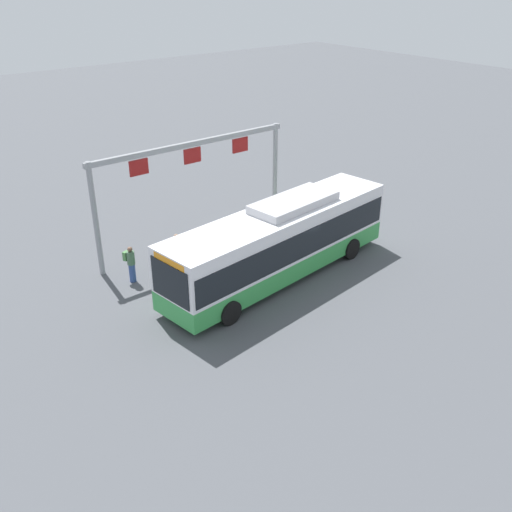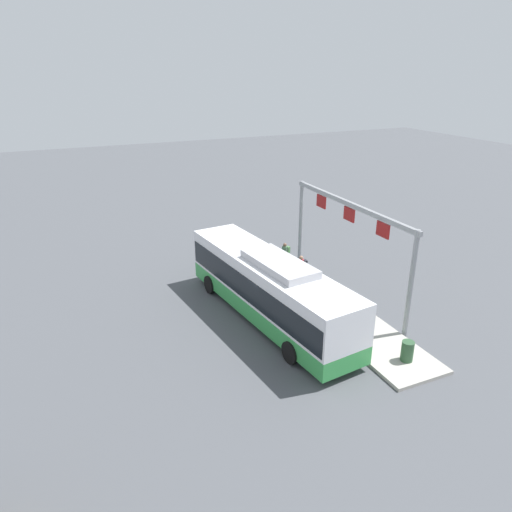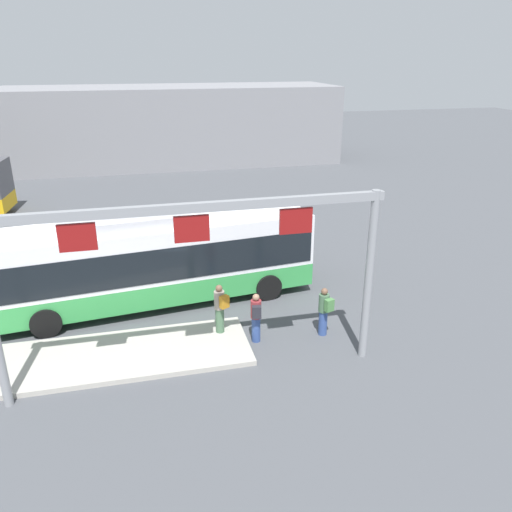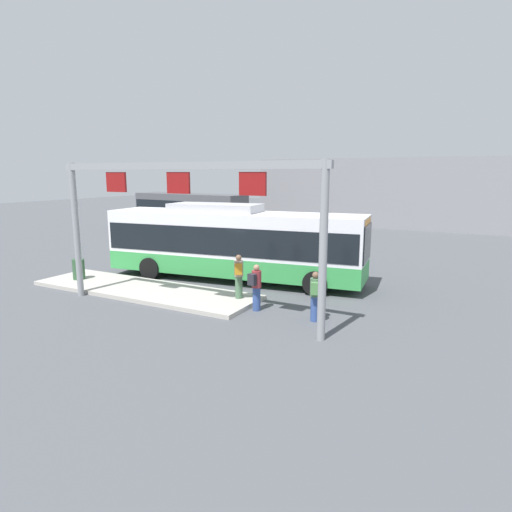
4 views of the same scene
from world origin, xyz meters
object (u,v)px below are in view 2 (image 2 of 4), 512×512
object	(u,v)px
bus_main	(268,286)
trash_bin	(407,351)
person_waiting_near	(301,268)
person_waiting_mid	(301,274)
person_boarding	(285,255)

from	to	relation	value
bus_main	trash_bin	distance (m)	7.00
person_waiting_near	person_waiting_mid	xyz separation A→B (m)	(-1.04, 0.59, 0.16)
bus_main	person_boarding	distance (m)	6.50
bus_main	person_waiting_near	bearing A→B (deg)	-56.25
person_boarding	trash_bin	distance (m)	11.14
person_waiting_mid	trash_bin	distance (m)	7.89
person_boarding	person_waiting_near	bearing A→B (deg)	68.01
bus_main	trash_bin	size ratio (longest dim) A/B	13.34
bus_main	trash_bin	world-z (taller)	bus_main
person_boarding	person_waiting_mid	xyz separation A→B (m)	(-3.29, 0.70, 0.16)
person_waiting_near	person_waiting_mid	bearing A→B (deg)	69.90
person_waiting_near	person_waiting_mid	size ratio (longest dim) A/B	1.00
person_waiting_near	trash_bin	size ratio (longest dim) A/B	1.86
bus_main	person_waiting_near	xyz separation A→B (m)	(3.05, -3.56, -0.92)
trash_bin	person_waiting_mid	bearing A→B (deg)	5.03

